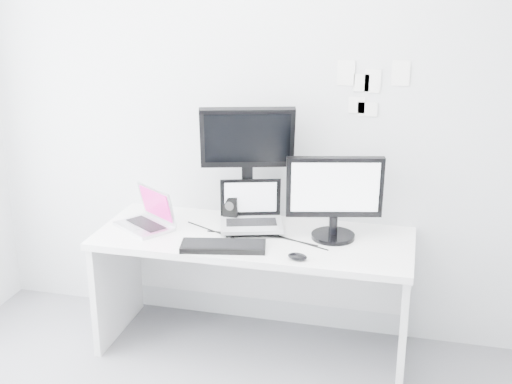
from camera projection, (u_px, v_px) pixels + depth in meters
back_wall at (268, 116)px, 3.92m from camera, size 3.60×0.00×3.60m
desk at (254, 293)px, 3.91m from camera, size 1.80×0.70×0.73m
macbook at (143, 208)px, 3.87m from camera, size 0.41×0.39×0.25m
speaker at (232, 209)px, 3.96m from camera, size 0.09×0.09×0.17m
dell_laptop at (251, 207)px, 3.81m from camera, size 0.42×0.37×0.30m
rear_monitor at (247, 164)px, 3.86m from camera, size 0.57×0.34×0.73m
samsung_monitor at (334, 197)px, 3.68m from camera, size 0.58×0.36×0.49m
keyboard at (223, 246)px, 3.61m from camera, size 0.48×0.25×0.03m
mouse at (297, 257)px, 3.48m from camera, size 0.12×0.09×0.03m
wall_note_0 at (346, 73)px, 3.73m from camera, size 0.10×0.00×0.14m
wall_note_1 at (373, 81)px, 3.71m from camera, size 0.09×0.00×0.13m
wall_note_2 at (401, 73)px, 3.66m from camera, size 0.10×0.00×0.14m
wall_note_3 at (368, 109)px, 3.76m from camera, size 0.11×0.00×0.08m
wall_note_4 at (357, 105)px, 3.77m from camera, size 0.09×0.00×0.09m
wall_note_5 at (361, 83)px, 3.72m from camera, size 0.09×0.00×0.10m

